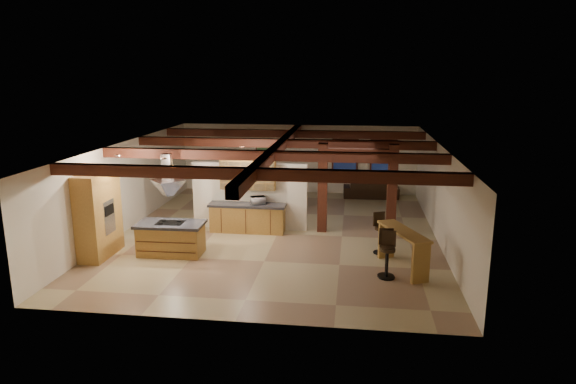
{
  "coord_description": "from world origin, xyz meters",
  "views": [
    {
      "loc": [
        2.36,
        -15.6,
        5.1
      ],
      "look_at": [
        0.28,
        0.5,
        1.28
      ],
      "focal_mm": 32.0,
      "sensor_mm": 36.0,
      "label": 1
    }
  ],
  "objects_px": {
    "bar_counter": "(403,243)",
    "kitchen_island": "(171,238)",
    "dining_table": "(271,202)",
    "sofa": "(371,189)"
  },
  "relations": [
    {
      "from": "kitchen_island",
      "to": "sofa",
      "type": "bearing_deg",
      "value": 52.47
    },
    {
      "from": "dining_table",
      "to": "sofa",
      "type": "bearing_deg",
      "value": 33.45
    },
    {
      "from": "bar_counter",
      "to": "kitchen_island",
      "type": "bearing_deg",
      "value": 176.86
    },
    {
      "from": "dining_table",
      "to": "bar_counter",
      "type": "height_order",
      "value": "bar_counter"
    },
    {
      "from": "kitchen_island",
      "to": "dining_table",
      "type": "bearing_deg",
      "value": 68.13
    },
    {
      "from": "kitchen_island",
      "to": "dining_table",
      "type": "distance_m",
      "value": 5.55
    },
    {
      "from": "kitchen_island",
      "to": "sofa",
      "type": "height_order",
      "value": "kitchen_island"
    },
    {
      "from": "kitchen_island",
      "to": "sofa",
      "type": "xyz_separation_m",
      "value": [
        5.85,
        7.62,
        -0.14
      ]
    },
    {
      "from": "dining_table",
      "to": "sofa",
      "type": "xyz_separation_m",
      "value": [
        3.79,
        2.47,
        0.03
      ]
    },
    {
      "from": "kitchen_island",
      "to": "sofa",
      "type": "distance_m",
      "value": 9.61
    }
  ]
}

